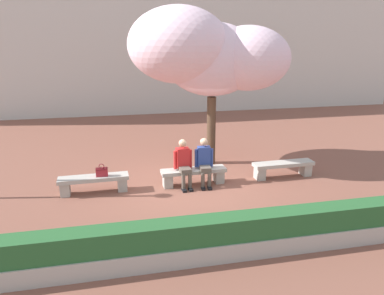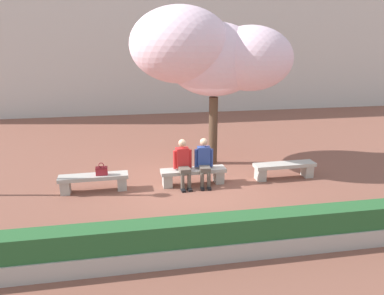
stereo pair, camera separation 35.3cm
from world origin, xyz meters
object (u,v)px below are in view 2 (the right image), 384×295
at_px(cherry_tree_main, 209,53).
at_px(handbag, 102,170).
at_px(person_seated_left, 183,161).
at_px(stone_bench_west_end, 94,180).
at_px(stone_bench_near_west, 193,174).
at_px(stone_bench_center, 284,168).
at_px(person_seated_right, 204,160).

bearing_deg(cherry_tree_main, handbag, -152.93).
relative_size(person_seated_left, cherry_tree_main, 0.27).
xyz_separation_m(stone_bench_west_end, stone_bench_near_west, (2.65, 0.00, 0.00)).
distance_m(handbag, cherry_tree_main, 4.57).
relative_size(handbag, cherry_tree_main, 0.07).
bearing_deg(person_seated_left, handbag, 179.39).
bearing_deg(stone_bench_west_end, handbag, -7.88).
relative_size(stone_bench_near_west, stone_bench_center, 1.00).
distance_m(stone_bench_west_end, person_seated_left, 2.40).
bearing_deg(cherry_tree_main, stone_bench_center, -39.91).
bearing_deg(stone_bench_west_end, stone_bench_center, 0.00).
relative_size(stone_bench_west_end, handbag, 5.28).
height_order(stone_bench_center, cherry_tree_main, cherry_tree_main).
relative_size(stone_bench_west_end, person_seated_right, 1.39).
bearing_deg(person_seated_left, person_seated_right, 0.00).
relative_size(person_seated_right, handbag, 3.81).
bearing_deg(stone_bench_center, stone_bench_west_end, 180.00).
bearing_deg(stone_bench_center, stone_bench_near_west, 180.00).
height_order(person_seated_left, cherry_tree_main, cherry_tree_main).
height_order(stone_bench_west_end, stone_bench_center, same).
bearing_deg(person_seated_right, stone_bench_west_end, 178.96).
xyz_separation_m(stone_bench_center, person_seated_right, (-2.36, -0.05, 0.40)).
xyz_separation_m(person_seated_right, cherry_tree_main, (0.46, 1.65, 2.74)).
xyz_separation_m(stone_bench_center, cherry_tree_main, (-1.90, 1.59, 3.14)).
relative_size(stone_bench_near_west, person_seated_left, 1.39).
xyz_separation_m(stone_bench_center, person_seated_left, (-2.94, -0.05, 0.40)).
bearing_deg(handbag, person_seated_left, -0.61).
xyz_separation_m(stone_bench_west_end, person_seated_right, (2.94, -0.05, 0.40)).
bearing_deg(stone_bench_west_end, person_seated_right, -1.04).
distance_m(stone_bench_center, cherry_tree_main, 4.00).
bearing_deg(handbag, stone_bench_west_end, 172.12).
distance_m(stone_bench_west_end, stone_bench_center, 5.30).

